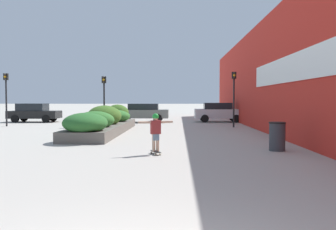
# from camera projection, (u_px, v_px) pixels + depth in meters

# --- Properties ---
(building_wall_right) EXTENTS (0.67, 47.35, 6.32)m
(building_wall_right) POSITION_uv_depth(u_px,v_px,m) (276.00, 73.00, 19.12)
(building_wall_right) COLOR red
(building_wall_right) RESTS_ON ground_plane
(planter_box) EXTENTS (2.20, 10.87, 1.49)m
(planter_box) POSITION_uv_depth(u_px,v_px,m) (104.00, 122.00, 20.28)
(planter_box) COLOR #605B54
(planter_box) RESTS_ON ground_plane
(skateboard) EXTENTS (0.41, 0.70, 0.10)m
(skateboard) POSITION_uv_depth(u_px,v_px,m) (156.00, 152.00, 12.41)
(skateboard) COLOR black
(skateboard) RESTS_ON ground_plane
(skateboarder) EXTENTS (1.14, 0.46, 1.26)m
(skateboarder) POSITION_uv_depth(u_px,v_px,m) (156.00, 128.00, 12.37)
(skateboarder) COLOR tan
(skateboarder) RESTS_ON skateboard
(trash_bin) EXTENTS (0.59, 0.59, 1.02)m
(trash_bin) POSITION_uv_depth(u_px,v_px,m) (277.00, 136.00, 13.23)
(trash_bin) COLOR #38383D
(trash_bin) RESTS_ON ground_plane
(car_leftmost) EXTENTS (3.94, 1.94, 1.49)m
(car_leftmost) POSITION_uv_depth(u_px,v_px,m) (34.00, 112.00, 30.07)
(car_leftmost) COLOR black
(car_leftmost) RESTS_ON ground_plane
(car_center_left) EXTENTS (4.00, 1.99, 1.55)m
(car_center_left) POSITION_uv_depth(u_px,v_px,m) (219.00, 112.00, 30.17)
(car_center_left) COLOR #BCBCC1
(car_center_left) RESTS_ON ground_plane
(car_center_right) EXTENTS (4.28, 1.97, 1.48)m
(car_center_right) POSITION_uv_depth(u_px,v_px,m) (142.00, 112.00, 29.77)
(car_center_right) COLOR slate
(car_center_right) RESTS_ON ground_plane
(car_rightmost) EXTENTS (4.30, 2.03, 1.43)m
(car_rightmost) POSITION_uv_depth(u_px,v_px,m) (321.00, 112.00, 30.84)
(car_rightmost) COLOR silver
(car_rightmost) RESTS_ON ground_plane
(traffic_light_left) EXTENTS (0.28, 0.30, 3.37)m
(traffic_light_left) POSITION_uv_depth(u_px,v_px,m) (104.00, 92.00, 25.13)
(traffic_light_left) COLOR black
(traffic_light_left) RESTS_ON ground_plane
(traffic_light_right) EXTENTS (0.28, 0.30, 3.61)m
(traffic_light_right) POSITION_uv_depth(u_px,v_px,m) (234.00, 90.00, 24.30)
(traffic_light_right) COLOR black
(traffic_light_right) RESTS_ON ground_plane
(traffic_light_far_left) EXTENTS (0.28, 0.30, 3.57)m
(traffic_light_far_left) POSITION_uv_depth(u_px,v_px,m) (6.00, 90.00, 25.18)
(traffic_light_far_left) COLOR black
(traffic_light_far_left) RESTS_ON ground_plane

